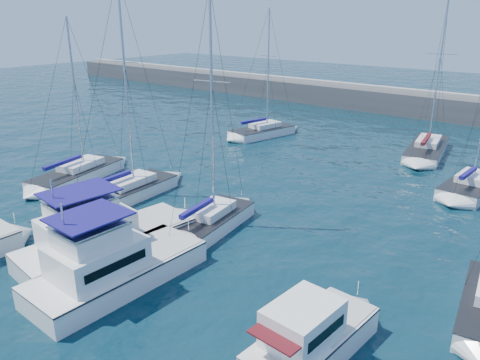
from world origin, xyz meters
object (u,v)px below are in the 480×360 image
Objects in this scene: motor_yacht_stbd_inner at (111,267)px; sailboat_back_b at (427,149)px; motor_yacht_port_inner at (101,238)px; motor_yacht_stbd_outer at (309,339)px; sailboat_back_a at (262,132)px; sailboat_back_c at (470,187)px; sailboat_mid_b at (126,191)px; sailboat_mid_a at (78,174)px; sailboat_mid_c at (208,222)px.

motor_yacht_stbd_inner is 35.08m from sailboat_back_b.
motor_yacht_stbd_outer is (13.83, 0.21, -0.19)m from motor_yacht_port_inner.
motor_yacht_port_inner is 0.74× the size of sailboat_back_a.
sailboat_back_c is (6.38, -8.78, 0.02)m from sailboat_back_b.
motor_yacht_stbd_outer is at bearing -23.14° from sailboat_mid_b.
sailboat_back_c is at bearing 20.02° from sailboat_mid_a.
motor_yacht_port_inner is 6.95m from sailboat_mid_c.
sailboat_back_a is 1.00× the size of sailboat_back_c.
sailboat_back_a is at bearing -176.13° from sailboat_back_b.
motor_yacht_port_inner is at bearing -113.12° from sailboat_back_b.
motor_yacht_port_inner is 9.15m from sailboat_mid_b.
sailboat_mid_c reaches higher than motor_yacht_stbd_inner.
motor_yacht_port_inner is at bearing -51.71° from sailboat_mid_b.
sailboat_back_b reaches higher than sailboat_back_a.
sailboat_mid_b reaches higher than sailboat_back_b.
sailboat_back_a reaches higher than sailboat_mid_a.
sailboat_back_a is (2.88, 22.17, 0.02)m from sailboat_mid_a.
sailboat_back_c reaches higher than motor_yacht_port_inner.
sailboat_back_a is at bearing 172.16° from sailboat_back_c.
motor_yacht_stbd_inner is at bearing -21.75° from motor_yacht_port_inner.
sailboat_back_c is at bearing 93.60° from motor_yacht_stbd_outer.
sailboat_mid_b is at bearing -127.83° from sailboat_back_b.
motor_yacht_port_inner is 30.40m from sailboat_back_a.
sailboat_mid_a is (-26.73, 6.32, -0.44)m from motor_yacht_stbd_outer.
sailboat_mid_a is (-12.90, 6.53, -0.63)m from motor_yacht_port_inner.
sailboat_mid_a is at bearing -86.15° from sailboat_back_a.
motor_yacht_stbd_outer is at bearing 6.37° from motor_yacht_port_inner.
sailboat_back_b is at bearing 69.74° from sailboat_mid_c.
sailboat_back_a is 17.85m from sailboat_back_b.
sailboat_back_a is (-13.18, 30.32, -0.61)m from motor_yacht_stbd_inner.
motor_yacht_stbd_outer is 13.14m from sailboat_mid_c.
sailboat_back_b reaches higher than motor_yacht_port_inner.
sailboat_mid_b is (6.57, 0.06, 0.03)m from sailboat_mid_a.
motor_yacht_stbd_inner is 8.22m from sailboat_mid_c.
sailboat_mid_c reaches higher than sailboat_mid_a.
sailboat_mid_b is 1.14× the size of sailboat_back_c.
sailboat_mid_a is 6.57m from sailboat_mid_b.
sailboat_mid_b is (-6.33, 6.58, -0.60)m from motor_yacht_port_inner.
motor_yacht_stbd_inner is 10.83m from motor_yacht_stbd_outer.
motor_yacht_stbd_outer is 0.46× the size of sailboat_back_a.
motor_yacht_stbd_inner is 1.41× the size of motor_yacht_stbd_outer.
sailboat_mid_a is 32.01m from sailboat_back_c.
sailboat_mid_a is (-16.06, 8.15, -0.63)m from motor_yacht_stbd_inner.
sailboat_back_c is (-0.20, 24.22, -0.41)m from motor_yacht_stbd_outer.
sailboat_mid_c is 25.37m from sailboat_back_a.
sailboat_mid_c is at bearing -49.65° from sailboat_back_a.
motor_yacht_port_inner is 0.68× the size of sailboat_back_b.
sailboat_back_a is at bearing 93.87° from sailboat_mid_b.
sailboat_mid_a is at bearing 153.41° from motor_yacht_stbd_inner.
sailboat_back_c is at bearing 47.92° from sailboat_mid_c.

